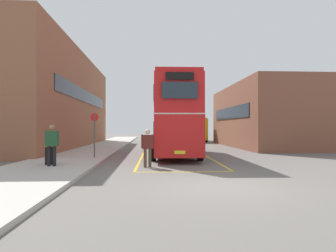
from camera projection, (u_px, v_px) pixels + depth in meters
The scene contains 11 objects.
ground_plane at pixel (176, 150), 23.37m from camera, with size 135.60×135.60×0.00m, color #66605B.
sidewalk_left at pixel (99, 148), 25.39m from camera, with size 4.00×57.60×0.14m, color #B2ADA3.
brick_building_left at pixel (49, 101), 27.24m from camera, with size 6.89×23.79×8.58m.
depot_building_right at pixel (270, 116), 28.14m from camera, with size 7.99×14.74×5.80m.
double_decker_bus at pixel (173, 117), 19.16m from camera, with size 2.95×10.48×4.75m.
single_deck_bus at pixel (194, 129), 38.71m from camera, with size 2.96×8.12×3.02m.
pedestrian_boarding at pixel (148, 145), 13.34m from camera, with size 0.57×0.31×1.74m.
pedestrian_waiting_near at pixel (52, 142), 12.66m from camera, with size 0.60×0.26×1.80m.
litter_bin at pixel (50, 155), 13.28m from camera, with size 0.47×0.47×0.85m.
bus_stop_sign at pixel (94, 131), 16.40m from camera, with size 0.44×0.12×2.48m.
bay_marking_yellow at pixel (176, 158), 17.21m from camera, with size 4.40×12.50×0.01m.
Camera 1 is at (-2.01, -8.90, 1.80)m, focal length 31.35 mm.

